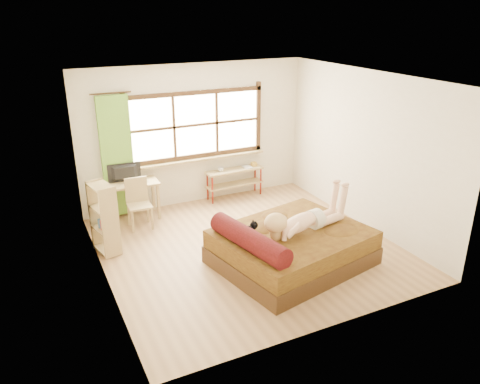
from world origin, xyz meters
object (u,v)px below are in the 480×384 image
desk (127,188)px  bookshelf (104,218)px  woman (304,211)px  kitten (247,230)px  chair (138,200)px  bed (290,247)px  pipe_shelf (235,177)px

desk → bookshelf: 1.25m
woman → kitten: size_ratio=4.67×
chair → woman: bearing=-48.5°
bed → pipe_shelf: bed is taller
bed → pipe_shelf: bearing=69.8°
woman → desk: bearing=114.5°
desk → pipe_shelf: 2.23m
woman → chair: (-1.89, 2.36, -0.37)m
pipe_shelf → woman: bearing=-96.1°
kitten → pipe_shelf: 2.92m
bed → woman: (0.20, -0.04, 0.57)m
bookshelf → desk: bearing=48.0°
kitten → chair: size_ratio=0.37×
pipe_shelf → bookshelf: (-2.83, -1.22, 0.14)m
bookshelf → kitten: bearing=-53.3°
chair → pipe_shelf: chair is taller
desk → pipe_shelf: desk is taller
bed → chair: chair is taller
desk → bed: bearing=-53.6°
bed → chair: size_ratio=2.78×
desk → woman: bearing=-51.1°
kitten → bookshelf: 2.29m
pipe_shelf → desk: bearing=-178.6°
bed → desk: 3.25m
woman → chair: woman is taller
desk → bookshelf: bookshelf is taller
woman → pipe_shelf: (0.22, 2.85, -0.42)m
bed → chair: bearing=114.4°
bed → bookshelf: (-2.41, 1.59, 0.29)m
bed → kitten: (-0.67, 0.11, 0.37)m
bed → desk: size_ratio=2.13×
chair → desk: bearing=108.4°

